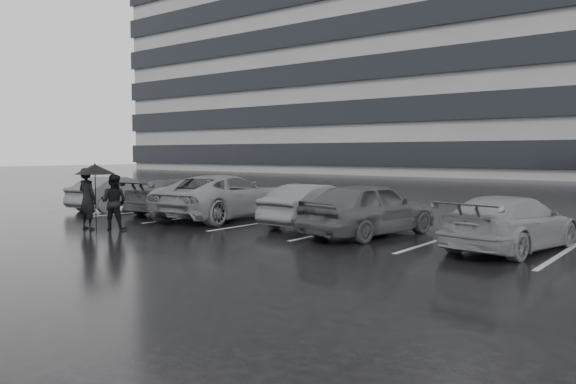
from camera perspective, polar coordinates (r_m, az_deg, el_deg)
The scene contains 12 objects.
ground at distance 13.93m, azimuth -1.89°, elevation -4.78°, with size 160.00×160.00×0.00m, color black.
office_building at distance 67.32m, azimuth 10.11°, elevation 14.39°, with size 61.00×26.00×29.00m.
car_main at distance 14.52m, azimuth 8.23°, elevation -1.68°, with size 1.65×4.11×1.40m, color black.
car_west_a at distance 16.19m, azimuth 2.76°, elevation -1.38°, with size 1.29×3.71×1.22m, color #303032.
car_west_b at distance 18.27m, azimuth -6.53°, elevation -0.47°, with size 2.36×5.12×1.42m, color #515154.
car_west_c at distance 20.16m, azimuth -10.97°, elevation -0.40°, with size 1.70×4.17×1.21m, color black.
car_west_d at distance 22.05m, azimuth -17.03°, elevation -0.10°, with size 1.31×3.75×1.23m, color #303032.
car_east at distance 13.19m, azimuth 21.69°, elevation -2.93°, with size 1.68×4.13×1.20m, color #515154.
pedestrian_left at distance 16.49m, azimuth -19.71°, elevation -0.65°, with size 0.63×0.41×1.71m, color black.
pedestrian_right at distance 16.21m, azimuth -17.28°, elevation -0.98°, with size 0.75×0.58×1.54m, color black.
umbrella at distance 16.35m, azimuth -19.02°, elevation 2.20°, with size 1.09×1.09×1.84m.
stall_stripes at distance 16.38m, azimuth 1.53°, elevation -3.45°, with size 19.72×5.00×0.00m.
Camera 1 is at (8.77, -10.62, 2.13)m, focal length 35.00 mm.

